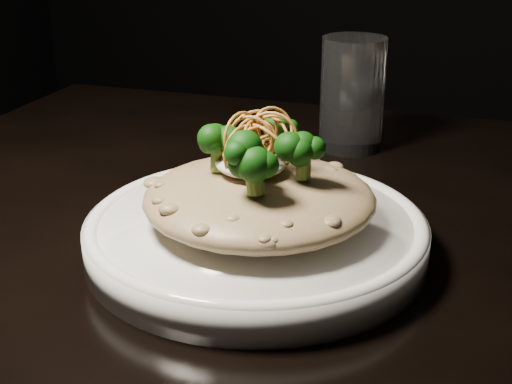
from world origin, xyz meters
TOP-DOWN VIEW (x-y plane):
  - table at (0.00, 0.00)m, footprint 1.10×0.80m
  - plate at (-0.09, -0.07)m, footprint 0.29×0.29m
  - risotto at (-0.08, -0.07)m, footprint 0.19×0.19m
  - broccoli at (-0.08, -0.07)m, footprint 0.15×0.15m
  - cheese at (-0.09, -0.07)m, footprint 0.06×0.06m
  - shallots at (-0.09, -0.06)m, footprint 0.05×0.05m
  - drinking_glass at (-0.06, 0.22)m, footprint 0.09×0.09m

SIDE VIEW (x-z plane):
  - table at x=0.00m, z-range 0.29..1.04m
  - plate at x=-0.09m, z-range 0.75..0.78m
  - risotto at x=-0.08m, z-range 0.78..0.82m
  - drinking_glass at x=-0.06m, z-range 0.75..0.88m
  - cheese at x=-0.09m, z-range 0.82..0.84m
  - broccoli at x=-0.08m, z-range 0.82..0.88m
  - shallots at x=-0.09m, z-range 0.84..0.87m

